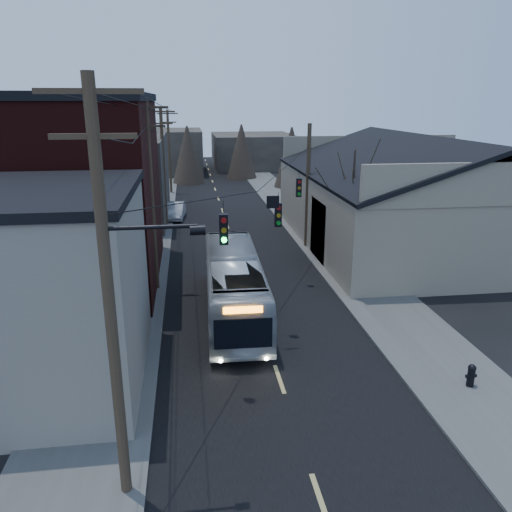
{
  "coord_description": "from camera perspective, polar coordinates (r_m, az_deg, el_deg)",
  "views": [
    {
      "loc": [
        -3.06,
        -8.08,
        9.91
      ],
      "look_at": [
        -0.08,
        13.87,
        3.0
      ],
      "focal_mm": 35.0,
      "sensor_mm": 36.0,
      "label": 1
    }
  ],
  "objects": [
    {
      "name": "utility_lines",
      "position": [
        32.6,
        -7.82,
        8.43
      ],
      "size": [
        11.24,
        45.28,
        10.5
      ],
      "color": "#382B1E",
      "rests_on": "ground"
    },
    {
      "name": "sidewalk_left",
      "position": [
        39.48,
        -12.49,
        2.47
      ],
      "size": [
        4.0,
        110.0,
        0.12
      ],
      "primitive_type": "cube",
      "color": "#474744",
      "rests_on": "ground"
    },
    {
      "name": "building_far_left",
      "position": [
        73.46,
        -10.21,
        11.67
      ],
      "size": [
        10.0,
        12.0,
        6.0
      ],
      "primitive_type": "cube",
      "color": "#2E2824",
      "rests_on": "ground"
    },
    {
      "name": "building_brick",
      "position": [
        29.34,
        -21.44,
        6.5
      ],
      "size": [
        10.0,
        12.0,
        10.0
      ],
      "primitive_type": "cube",
      "color": "black",
      "rests_on": "ground"
    },
    {
      "name": "building_clapboard",
      "position": [
        19.19,
        -25.31,
        -3.94
      ],
      "size": [
        8.0,
        8.0,
        7.0
      ],
      "primitive_type": "cube",
      "color": "slate",
      "rests_on": "ground"
    },
    {
      "name": "parked_car",
      "position": [
        44.39,
        -9.2,
        5.13
      ],
      "size": [
        1.81,
        4.33,
        1.39
      ],
      "primitive_type": "imported",
      "rotation": [
        0.0,
        0.0,
        -0.08
      ],
      "color": "#B2B3BA",
      "rests_on": "ground"
    },
    {
      "name": "bare_tree",
      "position": [
        30.33,
        10.87,
        5.01
      ],
      "size": [
        0.4,
        0.4,
        7.2
      ],
      "primitive_type": "cone",
      "color": "black",
      "rests_on": "ground"
    },
    {
      "name": "sidewalk_right",
      "position": [
        40.48,
        6.18,
        3.14
      ],
      "size": [
        4.0,
        110.0,
        0.12
      ],
      "primitive_type": "cube",
      "color": "#474744",
      "rests_on": "ground"
    },
    {
      "name": "road_surface",
      "position": [
        39.47,
        -3.04,
        2.78
      ],
      "size": [
        9.0,
        110.0,
        0.02
      ],
      "primitive_type": "cube",
      "color": "black",
      "rests_on": "ground"
    },
    {
      "name": "bus",
      "position": [
        23.87,
        -2.55,
        -3.28
      ],
      "size": [
        2.85,
        10.97,
        3.04
      ],
      "primitive_type": "imported",
      "rotation": [
        0.0,
        0.0,
        3.11
      ],
      "color": "#9EA4A9",
      "rests_on": "ground"
    },
    {
      "name": "building_left_far",
      "position": [
        45.01,
        -16.06,
        8.48
      ],
      "size": [
        9.0,
        14.0,
        7.0
      ],
      "primitive_type": "cube",
      "color": "#2E2824",
      "rests_on": "ground"
    },
    {
      "name": "warehouse",
      "position": [
        37.47,
        17.89,
        5.39
      ],
      "size": [
        16.16,
        20.6,
        7.73
      ],
      "color": "#7B6E5A",
      "rests_on": "ground"
    },
    {
      "name": "building_far_right",
      "position": [
        79.07,
        -0.4,
        11.95
      ],
      "size": [
        12.0,
        14.0,
        5.0
      ],
      "primitive_type": "cube",
      "color": "#2E2824",
      "rests_on": "ground"
    },
    {
      "name": "fire_hydrant",
      "position": [
        19.84,
        23.38,
        -12.32
      ],
      "size": [
        0.39,
        0.29,
        0.85
      ],
      "rotation": [
        0.0,
        0.0,
        0.01
      ],
      "color": "black",
      "rests_on": "sidewalk_right"
    }
  ]
}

